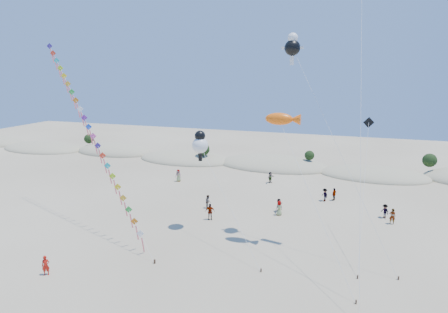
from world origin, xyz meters
The scene contains 9 objects.
dune_ridge centered at (1.06, 45.14, 0.11)m, with size 145.30×11.49×5.57m.
kite_train centered at (-13.55, 15.51, 10.15)m, with size 19.59×11.50×19.39m.
fish_kite centered at (6.02, 16.91, 11.72)m, with size 8.55×8.75×12.30m.
cartoon_kite_low centered at (-2.21, 17.60, 8.91)m, with size 8.72×7.60×10.20m.
cartoon_kite_high centered at (6.28, 19.30, 18.08)m, with size 10.91×7.01×19.28m.
parafoil_kite centered at (11.88, 18.13, 21.44)m, with size 2.30×12.64×22.47m.
dark_kite centered at (13.39, 20.51, 8.21)m, with size 1.07×11.23×11.48m.
flyer_foreground centered at (-10.56, 5.08, 0.82)m, with size 0.60×0.39×1.63m, color #B3180E.
beachgoers centered at (6.10, 26.64, 0.84)m, with size 36.76×16.79×1.89m.
Camera 1 is at (11.36, -16.15, 15.99)m, focal length 30.00 mm.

